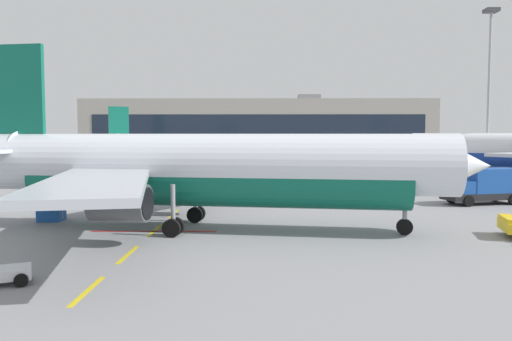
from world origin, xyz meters
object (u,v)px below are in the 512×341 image
object	(u,v)px
airliner_mid_left	(54,145)
fuel_service_truck	(485,185)
catering_truck	(90,177)
uld_cargo_container	(51,209)
apron_light_mast_far	(489,73)
airliner_foreground	(206,169)

from	to	relation	value
airliner_mid_left	fuel_service_truck	xyz separation A→B (m)	(62.60, -61.01, -2.27)
catering_truck	uld_cargo_container	bearing A→B (deg)	-80.03
catering_truck	uld_cargo_container	size ratio (longest dim) A/B	4.24
catering_truck	apron_light_mast_far	world-z (taller)	apron_light_mast_far
airliner_foreground	fuel_service_truck	world-z (taller)	airliner_foreground
airliner_foreground	fuel_service_truck	size ratio (longest dim) A/B	4.72
airliner_foreground	airliner_mid_left	bearing A→B (deg)	118.20
airliner_mid_left	apron_light_mast_far	distance (m)	82.39
airliner_mid_left	fuel_service_truck	distance (m)	87.44
catering_truck	uld_cargo_container	distance (m)	18.38
uld_cargo_container	apron_light_mast_far	xyz separation A→B (m)	(46.66, 36.88, 13.88)
airliner_foreground	apron_light_mast_far	world-z (taller)	apron_light_mast_far
airliner_foreground	catering_truck	distance (m)	25.94
airliner_foreground	uld_cargo_container	size ratio (longest dim) A/B	21.36
airliner_foreground	apron_light_mast_far	xyz separation A→B (m)	(35.20, 40.09, 10.73)
fuel_service_truck	uld_cargo_container	size ratio (longest dim) A/B	4.53
airliner_foreground	uld_cargo_container	bearing A→B (deg)	164.38
airliner_mid_left	catering_truck	xyz separation A→B (m)	(24.73, -52.14, -2.27)
airliner_foreground	catering_truck	size ratio (longest dim) A/B	5.04
airliner_mid_left	apron_light_mast_far	size ratio (longest dim) A/B	1.40
catering_truck	uld_cargo_container	xyz separation A→B (m)	(3.18, -18.09, -0.85)
fuel_service_truck	apron_light_mast_far	bearing A→B (deg)	66.62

